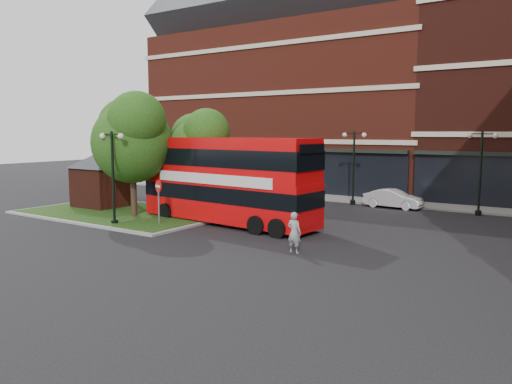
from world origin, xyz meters
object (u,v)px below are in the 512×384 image
Objects in this scene: woman at (294,233)px; car_silver at (264,187)px; bus at (227,175)px; car_white at (393,199)px.

car_silver is (-10.70, 14.24, -0.08)m from woman.
bus reaches higher than car_silver.
woman is at bearing -138.42° from car_silver.
car_white is (10.10, 0.00, -0.17)m from car_silver.
car_white is at bearing -84.86° from woman.
bus is at bearing 154.48° from car_white.
car_white is at bearing -85.36° from car_silver.
bus is 2.90× the size of car_white.
car_silver is (-4.44, 10.50, -1.90)m from bus.
car_white is (-0.60, 14.24, -0.24)m from woman.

